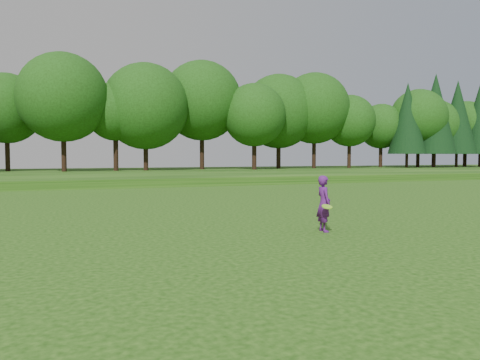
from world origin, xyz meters
name	(u,v)px	position (x,y,z in m)	size (l,w,h in m)	color
ground	(238,231)	(0.00, 0.00, 0.00)	(140.00, 140.00, 0.00)	#153C0B
berm	(111,175)	(0.00, 34.00, 0.30)	(130.00, 30.00, 0.60)	#153C0B
walking_path	(133,187)	(0.00, 20.00, 0.02)	(130.00, 1.60, 0.04)	gray
treeline	(106,98)	(0.00, 38.00, 8.10)	(104.00, 7.00, 15.00)	#1A3C0E
woman	(324,204)	(2.26, -0.96, 0.80)	(0.52, 0.88, 1.60)	#591973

